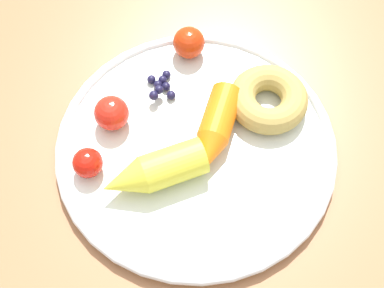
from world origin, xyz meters
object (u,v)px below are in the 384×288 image
Objects in this scene: dining_table at (225,170)px; plate at (192,145)px; carrot_orange at (211,130)px; blueberry_pile at (157,85)px; tomato_mid at (108,113)px; donut at (264,99)px; tomato_far at (83,162)px; carrot_yellow at (149,171)px; tomato_near at (185,42)px.

plate is at bearing 122.35° from dining_table.
carrot_orange is 2.35× the size of blueberry_pile.
tomato_mid is at bearing 82.07° from plate.
tomato_far is at bearing 121.74° from donut.
carrot_yellow is 3.54× the size of tomato_far.
tomato_near is (0.14, 0.03, 0.02)m from plate.
carrot_yellow is at bearing 135.76° from donut.
plate is 8.16× the size of tomato_near.
blueberry_pile is (0.07, 0.06, 0.01)m from plate.
plate is 2.71× the size of carrot_yellow.
carrot_yellow reaches higher than donut.
carrot_orange is at bearing -43.01° from carrot_yellow.
tomato_mid is at bearing 148.83° from tomato_near.
plate is at bearing 118.35° from carrot_orange.
carrot_yellow is at bearing 143.41° from plate.
carrot_yellow is 3.01× the size of tomato_near.
plate is at bearing -97.93° from tomato_mid.
donut reaches higher than dining_table.
plate is at bearing -167.04° from tomato_near.
donut is (0.06, -0.06, -0.00)m from carrot_orange.
blueberry_pile is (0.04, 0.10, 0.12)m from dining_table.
blueberry_pile is 0.08m from tomato_mid.
tomato_mid is at bearing 139.86° from blueberry_pile.
tomato_far is at bearing 89.54° from carrot_yellow.
dining_table is 26.10× the size of tomato_mid.
tomato_near is 0.14m from tomato_mid.
plate is 3.47× the size of donut.
tomato_mid is at bearing -10.32° from tomato_far.
dining_table is at bearing -57.65° from plate.
blueberry_pile is (0.12, 0.02, -0.01)m from carrot_yellow.
dining_table is at bearing -63.39° from tomato_far.
carrot_orange is (0.01, -0.02, 0.02)m from plate.
carrot_yellow reaches higher than carrot_orange.
blueberry_pile is at bearing 7.52° from carrot_yellow.
blueberry_pile reaches higher than plate.
blueberry_pile is at bearing 51.63° from carrot_orange.
carrot_orange reaches higher than donut.
tomato_near is at bearing 22.54° from carrot_orange.
plate is 0.03m from carrot_orange.
tomato_near is (0.11, 0.07, 0.13)m from dining_table.
tomato_mid is (0.01, 0.10, 0.02)m from plate.
carrot_yellow is 2.41× the size of blueberry_pile.
blueberry_pile is 0.14m from tomato_far.
tomato_mid reaches higher than donut.
carrot_orange is at bearing -128.37° from blueberry_pile.
carrot_orange is 1.24× the size of donut.
tomato_near is at bearing 12.96° from plate.
carrot_yellow reaches higher than dining_table.
carrot_orange is (-0.02, 0.02, 0.13)m from dining_table.
dining_table is at bearing -145.75° from tomato_near.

